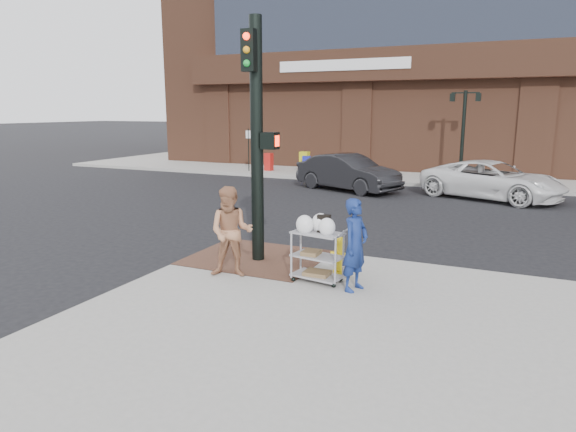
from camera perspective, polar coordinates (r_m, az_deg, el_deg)
The scene contains 14 objects.
ground at distance 10.29m, azimuth -2.91°, elevation -7.12°, with size 220.00×220.00×0.00m, color black.
brick_curb_ramp at distance 11.26m, azimuth -3.53°, elevation -4.61°, with size 2.80×2.40×0.01m, color #4A2E22.
lamp_post at distance 24.77m, azimuth 18.91°, elevation 9.51°, with size 1.32×0.22×4.00m.
parking_sign at distance 27.05m, azimuth -4.40°, elevation 7.33°, with size 0.05×0.05×2.20m, color black.
traffic_signal_pole at distance 10.65m, azimuth -3.45°, elevation 9.08°, with size 0.61×0.51×5.00m.
woman_blue at distance 9.14m, azimuth 7.48°, elevation -3.21°, with size 0.61×0.40×1.66m, color navy.
pedestrian_tan at distance 9.87m, azimuth -6.32°, elevation -1.78°, with size 0.85×0.66×1.76m, color #AE7552.
sedan_dark at distance 21.53m, azimuth 6.66°, elevation 4.83°, with size 1.60×4.58×1.51m, color black.
minivan_white at distance 20.79m, azimuth 21.77°, elevation 3.72°, with size 2.38×5.17×1.44m, color white.
utility_cart at distance 9.59m, azimuth 3.29°, elevation -3.96°, with size 1.00×0.66×1.29m.
fire_hydrant at distance 10.12m, azimuth 5.75°, elevation -4.33°, with size 0.35×0.25×0.75m.
newsbox_red at distance 27.25m, azimuth -2.15°, elevation 6.04°, with size 0.39×0.35×0.92m, color #AF1814.
newsbox_yellow at distance 26.31m, azimuth 1.85°, elevation 6.00°, with size 0.45×0.41×1.07m, color gold.
newsbox_blue at distance 25.61m, azimuth 2.06°, elevation 5.66°, with size 0.38×0.35×0.91m, color #191EA7.
Camera 1 is at (4.49, -8.64, 3.33)m, focal length 32.00 mm.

